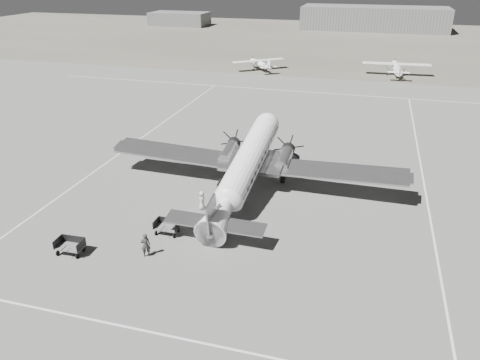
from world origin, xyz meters
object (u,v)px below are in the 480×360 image
(light_plane_right, at_px, (396,69))
(baggage_cart_near, at_px, (167,227))
(light_plane_left, at_px, (260,65))
(ramp_agent, at_px, (177,219))
(passenger, at_px, (202,200))
(shed_secondary, at_px, (180,19))
(baggage_cart_far, at_px, (70,247))
(dc3_airliner, at_px, (246,167))
(ground_crew, at_px, (146,245))
(hangar_main, at_px, (374,18))

(light_plane_right, distance_m, baggage_cart_near, 62.37)
(light_plane_left, xyz_separation_m, light_plane_right, (24.12, 2.06, 0.16))
(ramp_agent, distance_m, passenger, 3.51)
(light_plane_left, bearing_deg, shed_secondary, 85.21)
(baggage_cart_far, bearing_deg, ramp_agent, 39.20)
(shed_secondary, xyz_separation_m, dc3_airliner, (52.15, -111.56, 0.54))
(dc3_airliner, height_order, passenger, dc3_airliner)
(shed_secondary, xyz_separation_m, light_plane_right, (65.34, -59.43, -0.78))
(light_plane_left, xyz_separation_m, baggage_cart_far, (1.77, -62.09, -0.51))
(light_plane_left, xyz_separation_m, passenger, (8.21, -53.69, -0.26))
(light_plane_right, bearing_deg, ground_crew, -108.97)
(ground_crew, bearing_deg, baggage_cart_near, -122.78)
(baggage_cart_far, height_order, passenger, passenger)
(shed_secondary, distance_m, baggage_cart_near, 128.80)
(hangar_main, relative_size, light_plane_left, 4.14)
(dc3_airliner, xyz_separation_m, baggage_cart_far, (-9.15, -12.02, -2.00))
(baggage_cart_far, bearing_deg, passenger, 50.72)
(passenger, bearing_deg, ramp_agent, 155.36)
(hangar_main, relative_size, ground_crew, 24.28)
(dc3_airliner, distance_m, baggage_cart_near, 8.98)
(dc3_airliner, relative_size, ground_crew, 15.43)
(baggage_cart_far, distance_m, ramp_agent, 7.57)
(shed_secondary, height_order, light_plane_right, shed_secondary)
(dc3_airliner, relative_size, passenger, 16.93)
(baggage_cart_near, distance_m, ramp_agent, 0.95)
(hangar_main, distance_m, light_plane_right, 64.69)
(baggage_cart_near, xyz_separation_m, passenger, (1.18, 4.22, 0.26))
(ramp_agent, relative_size, passenger, 1.04)
(dc3_airliner, height_order, light_plane_left, dc3_airliner)
(hangar_main, bearing_deg, baggage_cart_far, -97.53)
(dc3_airliner, bearing_deg, baggage_cart_far, -126.09)
(baggage_cart_near, distance_m, baggage_cart_far, 6.72)
(ramp_agent, bearing_deg, ground_crew, 169.06)
(passenger, bearing_deg, light_plane_left, -3.98)
(baggage_cart_far, relative_size, ground_crew, 1.11)
(hangar_main, xyz_separation_m, ramp_agent, (-11.29, -123.62, -2.48))
(baggage_cart_near, relative_size, ground_crew, 1.07)
(baggage_cart_near, bearing_deg, hangar_main, 84.55)
(ramp_agent, bearing_deg, dc3_airliner, -27.85)
(baggage_cart_near, relative_size, passenger, 1.18)
(light_plane_left, bearing_deg, baggage_cart_far, -127.00)
(hangar_main, xyz_separation_m, baggage_cart_far, (-17.00, -128.58, -2.76))
(shed_secondary, bearing_deg, light_plane_left, -56.16)
(hangar_main, bearing_deg, ramp_agent, -95.22)
(hangar_main, xyz_separation_m, dc3_airliner, (-7.85, -116.56, -0.76))
(dc3_airliner, distance_m, passenger, 4.85)
(dc3_airliner, distance_m, light_plane_right, 53.79)
(baggage_cart_far, xyz_separation_m, passenger, (6.44, 8.40, 0.25))
(light_plane_right, xyz_separation_m, passenger, (-15.91, -55.75, -0.43))
(shed_secondary, bearing_deg, dc3_airliner, -64.95)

